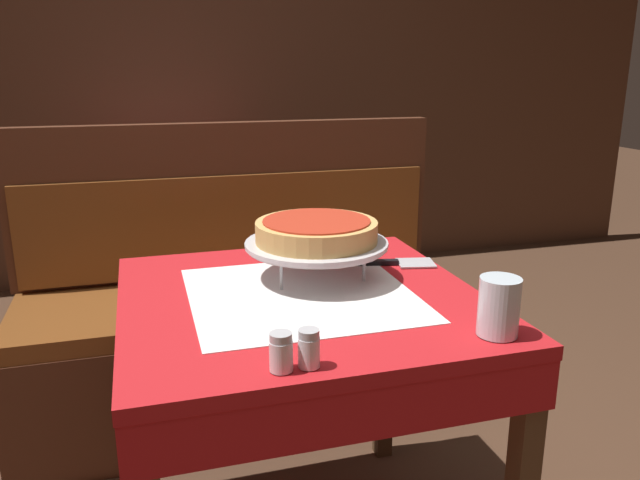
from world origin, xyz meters
TOP-DOWN VIEW (x-y plane):
  - dining_table_front at (0.00, 0.00)m, footprint 0.81×0.81m
  - dining_table_rear at (-0.16, 1.83)m, footprint 0.77×0.77m
  - booth_bench at (-0.02, 0.77)m, footprint 1.55×0.53m
  - back_wall_panel at (0.00, 2.43)m, footprint 6.00×0.04m
  - pizza_pan_stand at (0.07, 0.10)m, footprint 0.35×0.35m
  - deep_dish_pizza at (0.07, 0.10)m, footprint 0.30×0.30m
  - pizza_server at (0.27, 0.15)m, footprint 0.28×0.11m
  - water_glass_near at (0.31, -0.32)m, footprint 0.08×0.08m
  - salt_shaker at (-0.13, -0.35)m, footprint 0.04×0.04m
  - pepper_shaker at (-0.08, -0.35)m, footprint 0.04×0.04m
  - condiment_caddy at (-0.13, 1.75)m, footprint 0.14×0.14m

SIDE VIEW (x-z plane):
  - booth_bench at x=-0.02m, z-range -0.21..0.83m
  - dining_table_rear at x=-0.16m, z-range 0.26..0.99m
  - dining_table_front at x=0.00m, z-range 0.27..1.01m
  - pizza_server at x=0.27m, z-range 0.73..0.74m
  - salt_shaker at x=-0.13m, z-range 0.73..0.80m
  - pepper_shaker at x=-0.08m, z-range 0.73..0.80m
  - condiment_caddy at x=-0.13m, z-range 0.68..0.86m
  - water_glass_near at x=0.31m, z-range 0.73..0.85m
  - pizza_pan_stand at x=0.07m, z-range 0.77..0.86m
  - deep_dish_pizza at x=0.07m, z-range 0.82..0.88m
  - back_wall_panel at x=0.00m, z-range 0.00..2.40m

